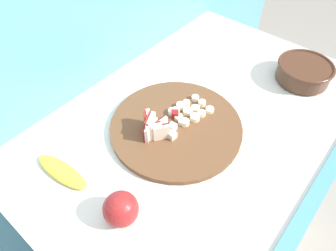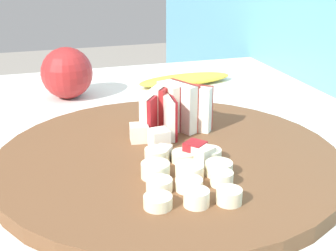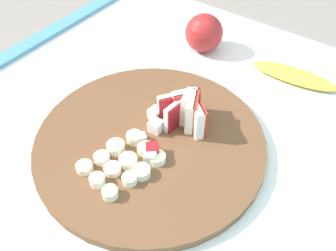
# 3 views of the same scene
# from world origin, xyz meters

# --- Properties ---
(cutting_board) EXTENTS (0.39, 0.39, 0.02)m
(cutting_board) POSITION_xyz_m (-0.09, 0.04, 0.90)
(cutting_board) COLOR brown
(cutting_board) RESTS_ON tiled_countertop
(apple_wedge_fan) EXTENTS (0.08, 0.10, 0.06)m
(apple_wedge_fan) POSITION_xyz_m (-0.16, 0.07, 0.93)
(apple_wedge_fan) COLOR #A32323
(apple_wedge_fan) RESTS_ON cutting_board
(apple_dice_pile) EXTENTS (0.11, 0.08, 0.02)m
(apple_dice_pile) POSITION_xyz_m (-0.09, 0.05, 0.91)
(apple_dice_pile) COLOR #EFE5CC
(apple_dice_pile) RESTS_ON cutting_board
(banana_slice_rows) EXTENTS (0.13, 0.10, 0.02)m
(banana_slice_rows) POSITION_xyz_m (-0.02, 0.04, 0.91)
(banana_slice_rows) COLOR beige
(banana_slice_rows) RESTS_ON cutting_board
(banana_peel) EXTENTS (0.07, 0.18, 0.02)m
(banana_peel) POSITION_xyz_m (-0.40, 0.17, 0.90)
(banana_peel) COLOR gold
(banana_peel) RESTS_ON tiled_countertop
(whole_apple) EXTENTS (0.08, 0.08, 0.08)m
(whole_apple) POSITION_xyz_m (-0.38, -0.04, 0.93)
(whole_apple) COLOR #A32323
(whole_apple) RESTS_ON tiled_countertop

